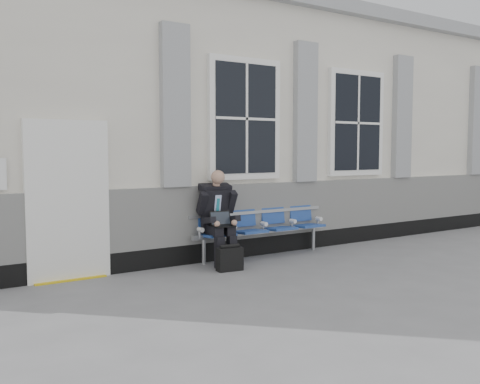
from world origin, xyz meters
TOP-DOWN VIEW (x-y plane):
  - ground at (0.00, 0.00)m, footprint 70.00×70.00m
  - station_building at (-0.02, 3.47)m, footprint 14.40×4.40m
  - bench at (-1.91, 1.32)m, footprint 2.60×0.47m
  - businessman at (-2.82, 1.19)m, footprint 0.61×0.82m
  - briefcase at (-2.90, 0.72)m, footprint 0.39×0.20m

SIDE VIEW (x-z plane):
  - ground at x=0.00m, z-range 0.00..0.00m
  - briefcase at x=-2.90m, z-range -0.02..0.37m
  - bench at x=-1.91m, z-range 0.10..1.01m
  - businessman at x=-2.82m, z-range 0.06..1.50m
  - station_building at x=-0.02m, z-range -0.02..4.47m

